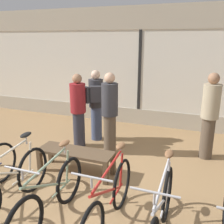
% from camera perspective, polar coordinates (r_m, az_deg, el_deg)
% --- Properties ---
extents(ground_plane, '(24.00, 24.00, 0.00)m').
position_cam_1_polar(ground_plane, '(4.07, -8.77, -19.40)').
color(ground_plane, '#99754C').
extents(shop_back_wall, '(12.00, 0.08, 3.20)m').
position_cam_1_polar(shop_back_wall, '(6.93, 6.40, 10.25)').
color(shop_back_wall, '#B2A893').
rests_on(shop_back_wall, ground_plane).
extents(bicycle_center_left, '(0.46, 1.75, 1.04)m').
position_cam_1_polar(bicycle_center_left, '(3.93, -22.26, -15.06)').
color(bicycle_center_left, black).
rests_on(bicycle_center_left, ground_plane).
extents(bicycle_center, '(0.46, 1.70, 1.03)m').
position_cam_1_polar(bicycle_center, '(3.53, -13.88, -18.33)').
color(bicycle_center, black).
rests_on(bicycle_center, ground_plane).
extents(bicycle_center_right, '(0.46, 1.78, 1.04)m').
position_cam_1_polar(bicycle_center_right, '(3.31, -0.67, -19.99)').
color(bicycle_center_right, black).
rests_on(bicycle_center_right, ground_plane).
extents(bicycle_right, '(0.46, 1.81, 1.05)m').
position_cam_1_polar(bicycle_right, '(3.16, 11.00, -22.43)').
color(bicycle_right, black).
rests_on(bicycle_right, ground_plane).
extents(display_bench, '(1.40, 0.44, 0.43)m').
position_cam_1_polar(display_bench, '(4.63, -8.32, -9.58)').
color(display_bench, brown).
rests_on(display_bench, ground_plane).
extents(customer_near_rack, '(0.45, 0.45, 1.73)m').
position_cam_1_polar(customer_near_rack, '(5.16, -0.52, -0.00)').
color(customer_near_rack, brown).
rests_on(customer_near_rack, ground_plane).
extents(customer_by_window, '(0.43, 0.55, 1.66)m').
position_cam_1_polar(customer_by_window, '(5.55, -7.59, 0.84)').
color(customer_by_window, '#2D2D38').
rests_on(customer_by_window, ground_plane).
extents(customer_mid_floor, '(0.46, 0.46, 1.76)m').
position_cam_1_polar(customer_mid_floor, '(5.30, 21.43, -0.56)').
color(customer_mid_floor, brown).
rests_on(customer_mid_floor, ground_plane).
extents(customer_near_bench, '(0.46, 0.56, 1.68)m').
position_cam_1_polar(customer_near_bench, '(5.88, -3.66, 1.99)').
color(customer_near_bench, '#424C6B').
rests_on(customer_near_bench, ground_plane).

